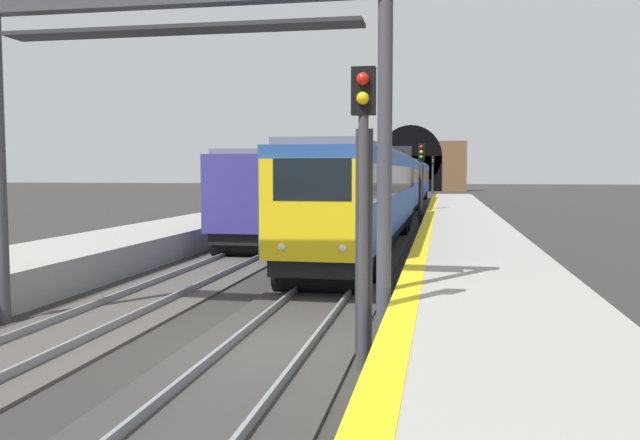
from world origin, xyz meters
TOP-DOWN VIEW (x-y plane):
  - ground_plane at (0.00, 0.00)m, footprint 320.00×320.00m
  - platform_right at (0.00, -4.00)m, footprint 112.00×3.72m
  - platform_right_edge_strip at (0.00, -2.39)m, footprint 112.00×0.50m
  - track_main_line at (0.00, 0.00)m, footprint 160.00×3.08m
  - track_adjacent_line at (0.00, 4.21)m, footprint 160.00×2.91m
  - train_main_approaching at (35.42, 0.00)m, footprint 62.46×2.98m
  - train_adjacent_platform at (30.28, 4.21)m, footprint 37.72×2.96m
  - railway_signal_near at (-0.67, -1.77)m, footprint 0.39×0.38m
  - railway_signal_mid at (28.37, -1.77)m, footprint 0.39×0.38m
  - railway_signal_far at (77.02, -1.77)m, footprint 0.39×0.38m
  - overhead_signal_gantry at (1.25, 2.10)m, footprint 0.70×8.36m
  - tunnel_portal at (98.20, 2.10)m, footprint 2.41×17.92m

SIDE VIEW (x-z plane):
  - ground_plane at x=0.00m, z-range 0.00..0.00m
  - track_main_line at x=0.00m, z-range -0.06..0.15m
  - track_adjacent_line at x=0.00m, z-range -0.06..0.15m
  - platform_right at x=0.00m, z-range 0.00..0.96m
  - platform_right_edge_strip at x=0.00m, z-range 0.96..0.97m
  - train_adjacent_platform at x=30.28m, z-range 0.29..4.33m
  - train_main_approaching at x=35.42m, z-range -0.14..4.84m
  - railway_signal_near at x=-0.67m, z-range 0.43..5.29m
  - railway_signal_mid at x=28.37m, z-range 0.53..5.39m
  - railway_signal_far at x=77.02m, z-range 0.55..5.78m
  - tunnel_portal at x=98.20m, z-range -1.26..9.45m
  - overhead_signal_gantry at x=1.25m, z-range 1.73..8.51m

